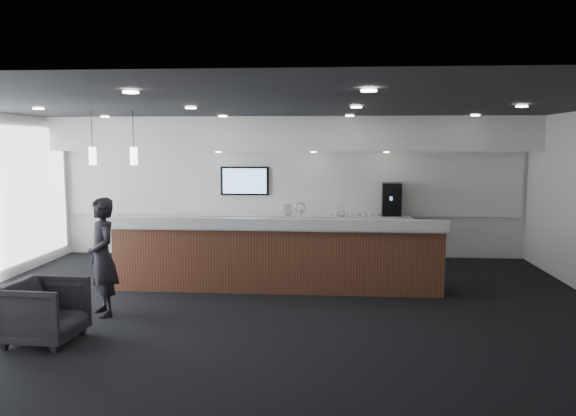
# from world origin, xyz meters

# --- Properties ---
(ground) EXTENTS (10.00, 10.00, 0.00)m
(ground) POSITION_xyz_m (0.00, 0.00, 0.00)
(ground) COLOR black
(ground) RESTS_ON ground
(ceiling) EXTENTS (10.00, 8.00, 0.02)m
(ceiling) POSITION_xyz_m (0.00, 0.00, 3.00)
(ceiling) COLOR black
(ceiling) RESTS_ON back_wall
(back_wall) EXTENTS (10.00, 0.02, 3.00)m
(back_wall) POSITION_xyz_m (0.00, 4.00, 1.50)
(back_wall) COLOR silver
(back_wall) RESTS_ON ground
(soffit_bulkhead) EXTENTS (10.00, 0.90, 0.70)m
(soffit_bulkhead) POSITION_xyz_m (0.00, 3.55, 2.65)
(soffit_bulkhead) COLOR white
(soffit_bulkhead) RESTS_ON back_wall
(alcove_panel) EXTENTS (9.80, 0.06, 1.40)m
(alcove_panel) POSITION_xyz_m (0.00, 3.97, 1.60)
(alcove_panel) COLOR white
(alcove_panel) RESTS_ON back_wall
(back_credenza) EXTENTS (5.06, 0.66, 0.95)m
(back_credenza) POSITION_xyz_m (-0.00, 3.64, 0.48)
(back_credenza) COLOR gray
(back_credenza) RESTS_ON ground
(wall_tv) EXTENTS (1.05, 0.08, 0.62)m
(wall_tv) POSITION_xyz_m (-1.00, 3.91, 1.65)
(wall_tv) COLOR black
(wall_tv) RESTS_ON back_wall
(pendant_left) EXTENTS (0.12, 0.12, 0.30)m
(pendant_left) POSITION_xyz_m (-2.40, 0.80, 2.25)
(pendant_left) COLOR #FAE3C3
(pendant_left) RESTS_ON ceiling
(pendant_right) EXTENTS (0.12, 0.12, 0.30)m
(pendant_right) POSITION_xyz_m (-3.10, 0.80, 2.25)
(pendant_right) COLOR #FAE3C3
(pendant_right) RESTS_ON ceiling
(ceiling_can_lights) EXTENTS (7.00, 5.00, 0.02)m
(ceiling_can_lights) POSITION_xyz_m (0.00, 0.00, 2.97)
(ceiling_can_lights) COLOR white
(ceiling_can_lights) RESTS_ON ceiling
(service_counter) EXTENTS (5.53, 0.96, 1.49)m
(service_counter) POSITION_xyz_m (-0.05, 1.12, 0.57)
(service_counter) COLOR #4E261A
(service_counter) RESTS_ON ground
(coffee_machine) EXTENTS (0.41, 0.53, 0.69)m
(coffee_machine) POSITION_xyz_m (2.14, 3.70, 1.29)
(coffee_machine) COLOR black
(coffee_machine) RESTS_ON back_credenza
(info_sign_left) EXTENTS (0.17, 0.07, 0.24)m
(info_sign_left) POSITION_xyz_m (-0.05, 3.55, 1.07)
(info_sign_left) COLOR silver
(info_sign_left) RESTS_ON back_credenza
(info_sign_right) EXTENTS (0.16, 0.03, 0.22)m
(info_sign_right) POSITION_xyz_m (1.09, 3.50, 1.06)
(info_sign_right) COLOR silver
(info_sign_right) RESTS_ON back_credenza
(armchair) EXTENTS (0.90, 0.88, 0.78)m
(armchair) POSITION_xyz_m (-2.68, -1.65, 0.39)
(armchair) COLOR black
(armchair) RESTS_ON ground
(lounge_guest) EXTENTS (0.70, 0.74, 1.69)m
(lounge_guest) POSITION_xyz_m (-2.40, -0.50, 0.85)
(lounge_guest) COLOR black
(lounge_guest) RESTS_ON ground
(cup_0) EXTENTS (0.11, 0.11, 0.10)m
(cup_0) POSITION_xyz_m (1.83, 3.52, 1.00)
(cup_0) COLOR white
(cup_0) RESTS_ON back_credenza
(cup_1) EXTENTS (0.15, 0.15, 0.10)m
(cup_1) POSITION_xyz_m (1.69, 3.52, 1.00)
(cup_1) COLOR white
(cup_1) RESTS_ON back_credenza
(cup_2) EXTENTS (0.13, 0.13, 0.10)m
(cup_2) POSITION_xyz_m (1.55, 3.52, 1.00)
(cup_2) COLOR white
(cup_2) RESTS_ON back_credenza
(cup_3) EXTENTS (0.14, 0.14, 0.10)m
(cup_3) POSITION_xyz_m (1.41, 3.52, 1.00)
(cup_3) COLOR white
(cup_3) RESTS_ON back_credenza
(cup_4) EXTENTS (0.15, 0.15, 0.10)m
(cup_4) POSITION_xyz_m (1.27, 3.52, 1.00)
(cup_4) COLOR white
(cup_4) RESTS_ON back_credenza
(cup_5) EXTENTS (0.12, 0.12, 0.10)m
(cup_5) POSITION_xyz_m (1.13, 3.52, 1.00)
(cup_5) COLOR white
(cup_5) RESTS_ON back_credenza
(cup_6) EXTENTS (0.15, 0.15, 0.10)m
(cup_6) POSITION_xyz_m (0.99, 3.52, 1.00)
(cup_6) COLOR white
(cup_6) RESTS_ON back_credenza
(cup_7) EXTENTS (0.13, 0.13, 0.10)m
(cup_7) POSITION_xyz_m (0.85, 3.52, 1.00)
(cup_7) COLOR white
(cup_7) RESTS_ON back_credenza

